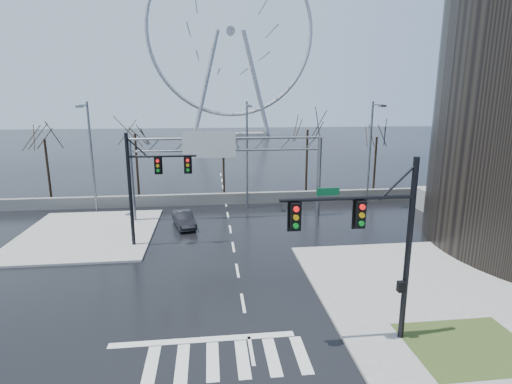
{
  "coord_description": "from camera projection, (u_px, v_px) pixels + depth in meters",
  "views": [
    {
      "loc": [
        -1.52,
        -18.56,
        10.18
      ],
      "look_at": [
        1.59,
        7.8,
        4.0
      ],
      "focal_mm": 28.0,
      "sensor_mm": 36.0,
      "label": 1
    }
  ],
  "objects": [
    {
      "name": "tree_right",
      "position": [
        307.0,
        137.0,
        42.78
      ],
      "size": [
        3.9,
        3.9,
        7.8
      ],
      "color": "black",
      "rests_on": "ground"
    },
    {
      "name": "sign_gantry",
      "position": [
        223.0,
        160.0,
        33.68
      ],
      "size": [
        16.36,
        0.4,
        7.6
      ],
      "color": "slate",
      "rests_on": "ground"
    },
    {
      "name": "car",
      "position": [
        184.0,
        219.0,
        32.52
      ],
      "size": [
        2.26,
        4.08,
        1.27
      ],
      "primitive_type": "imported",
      "rotation": [
        0.0,
        0.0,
        0.25
      ],
      "color": "black",
      "rests_on": "ground"
    },
    {
      "name": "signal_mast_near",
      "position": [
        378.0,
        235.0,
        16.01
      ],
      "size": [
        5.52,
        0.41,
        8.0
      ],
      "color": "black",
      "rests_on": "ground"
    },
    {
      "name": "sidewalk_right_ext",
      "position": [
        409.0,
        275.0,
        23.49
      ],
      "size": [
        12.0,
        10.0,
        0.15
      ],
      "primitive_type": "cube",
      "color": "gray",
      "rests_on": "ground"
    },
    {
      "name": "tree_left",
      "position": [
        135.0,
        141.0,
        40.78
      ],
      "size": [
        3.75,
        3.75,
        7.5
      ],
      "color": "black",
      "rests_on": "ground"
    },
    {
      "name": "tree_far_right",
      "position": [
        376.0,
        143.0,
        44.36
      ],
      "size": [
        3.4,
        3.4,
        6.8
      ],
      "color": "black",
      "rests_on": "ground"
    },
    {
      "name": "sidewalk_far",
      "position": [
        88.0,
        234.0,
        30.77
      ],
      "size": [
        10.0,
        12.0,
        0.15
      ],
      "primitive_type": "cube",
      "color": "gray",
      "rests_on": "ground"
    },
    {
      "name": "grass_strip",
      "position": [
        469.0,
        346.0,
        16.59
      ],
      "size": [
        5.0,
        4.0,
        0.02
      ],
      "primitive_type": "cube",
      "color": "#32411B",
      "rests_on": "sidewalk_near"
    },
    {
      "name": "ferris_wheel",
      "position": [
        231.0,
        38.0,
        106.97
      ],
      "size": [
        45.0,
        6.0,
        50.91
      ],
      "color": "gray",
      "rests_on": "ground"
    },
    {
      "name": "barrier_wall",
      "position": [
        226.0,
        199.0,
        39.65
      ],
      "size": [
        52.0,
        0.5,
        1.1
      ],
      "primitive_type": "cube",
      "color": "slate",
      "rests_on": "ground"
    },
    {
      "name": "tree_far_left",
      "position": [
        45.0,
        146.0,
        40.33
      ],
      "size": [
        3.5,
        3.5,
        7.0
      ],
      "color": "black",
      "rests_on": "ground"
    },
    {
      "name": "streetlight_right",
      "position": [
        372.0,
        145.0,
        38.26
      ],
      "size": [
        0.5,
        2.55,
        10.0
      ],
      "color": "slate",
      "rests_on": "ground"
    },
    {
      "name": "streetlight_left",
      "position": [
        90.0,
        149.0,
        35.3
      ],
      "size": [
        0.5,
        2.55,
        10.0
      ],
      "color": "slate",
      "rests_on": "ground"
    },
    {
      "name": "streetlight_mid",
      "position": [
        247.0,
        147.0,
        36.89
      ],
      "size": [
        0.5,
        2.55,
        10.0
      ],
      "color": "slate",
      "rests_on": "ground"
    },
    {
      "name": "ground",
      "position": [
        243.0,
        303.0,
        20.43
      ],
      "size": [
        260.0,
        260.0,
        0.0
      ],
      "primitive_type": "plane",
      "color": "black",
      "rests_on": "ground"
    },
    {
      "name": "signal_mast_far",
      "position": [
        146.0,
        179.0,
        27.33
      ],
      "size": [
        4.72,
        0.41,
        8.0
      ],
      "color": "black",
      "rests_on": "ground"
    },
    {
      "name": "tree_center",
      "position": [
        223.0,
        147.0,
        42.96
      ],
      "size": [
        3.25,
        3.25,
        6.5
      ],
      "color": "black",
      "rests_on": "ground"
    }
  ]
}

